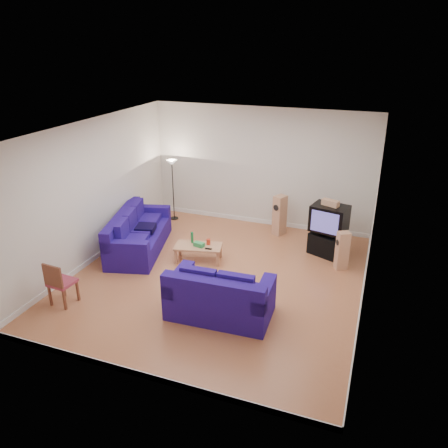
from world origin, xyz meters
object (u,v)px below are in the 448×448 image
(sofa_loveseat, at_px, (219,299))
(coffee_table, at_px, (198,248))
(tv_stand, at_px, (327,245))
(television, at_px, (329,218))
(sofa_three_seat, at_px, (137,236))

(sofa_loveseat, distance_m, coffee_table, 2.25)
(coffee_table, bearing_deg, tv_stand, 25.73)
(coffee_table, relative_size, television, 1.27)
(coffee_table, xyz_separation_m, tv_stand, (2.76, 1.33, -0.08))
(sofa_loveseat, xyz_separation_m, television, (1.50, 3.27, 0.56))
(coffee_table, height_order, tv_stand, tv_stand)
(sofa_three_seat, height_order, television, television)
(sofa_three_seat, bearing_deg, television, 92.32)
(sofa_loveseat, relative_size, tv_stand, 2.29)
(sofa_three_seat, bearing_deg, tv_stand, 91.62)
(tv_stand, xyz_separation_m, television, (-0.03, 0.05, 0.66))
(tv_stand, height_order, television, television)
(tv_stand, bearing_deg, coffee_table, -131.62)
(sofa_three_seat, distance_m, sofa_loveseat, 3.45)
(sofa_three_seat, xyz_separation_m, tv_stand, (4.40, 1.30, -0.09))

